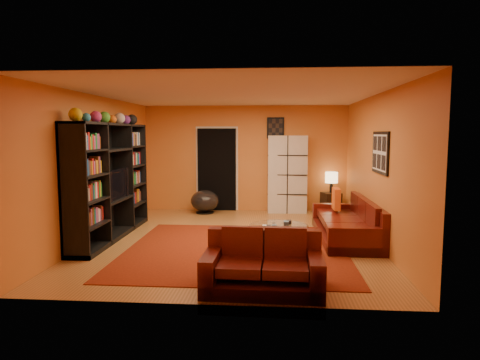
# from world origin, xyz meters

# --- Properties ---
(floor) EXTENTS (6.00, 6.00, 0.00)m
(floor) POSITION_xyz_m (0.00, 0.00, 0.00)
(floor) COLOR #945F2E
(floor) RESTS_ON ground
(ceiling) EXTENTS (6.00, 6.00, 0.00)m
(ceiling) POSITION_xyz_m (0.00, 0.00, 2.60)
(ceiling) COLOR white
(ceiling) RESTS_ON wall_back
(wall_back) EXTENTS (6.00, 0.00, 6.00)m
(wall_back) POSITION_xyz_m (0.00, 3.00, 1.30)
(wall_back) COLOR orange
(wall_back) RESTS_ON floor
(wall_front) EXTENTS (6.00, 0.00, 6.00)m
(wall_front) POSITION_xyz_m (0.00, -3.00, 1.30)
(wall_front) COLOR orange
(wall_front) RESTS_ON floor
(wall_left) EXTENTS (0.00, 6.00, 6.00)m
(wall_left) POSITION_xyz_m (-2.50, 0.00, 1.30)
(wall_left) COLOR orange
(wall_left) RESTS_ON floor
(wall_right) EXTENTS (0.00, 6.00, 6.00)m
(wall_right) POSITION_xyz_m (2.50, 0.00, 1.30)
(wall_right) COLOR orange
(wall_right) RESTS_ON floor
(rug) EXTENTS (3.60, 3.60, 0.01)m
(rug) POSITION_xyz_m (0.10, -0.70, 0.01)
(rug) COLOR #5F190A
(rug) RESTS_ON floor
(doorway) EXTENTS (0.95, 0.10, 2.04)m
(doorway) POSITION_xyz_m (-0.70, 2.96, 1.02)
(doorway) COLOR black
(doorway) RESTS_ON floor
(wall_art_right) EXTENTS (0.03, 1.00, 0.70)m
(wall_art_right) POSITION_xyz_m (2.48, -0.30, 1.60)
(wall_art_right) COLOR black
(wall_art_right) RESTS_ON wall_right
(wall_art_back) EXTENTS (0.42, 0.03, 0.52)m
(wall_art_back) POSITION_xyz_m (0.75, 2.98, 2.05)
(wall_art_back) COLOR black
(wall_art_back) RESTS_ON wall_back
(entertainment_unit) EXTENTS (0.45, 3.00, 2.10)m
(entertainment_unit) POSITION_xyz_m (-2.27, 0.00, 1.05)
(entertainment_unit) COLOR black
(entertainment_unit) RESTS_ON floor
(tv) EXTENTS (0.96, 0.13, 0.55)m
(tv) POSITION_xyz_m (-2.23, -0.00, 1.00)
(tv) COLOR black
(tv) RESTS_ON entertainment_unit
(sofa) EXTENTS (1.02, 2.46, 0.85)m
(sofa) POSITION_xyz_m (2.14, 0.21, 0.28)
(sofa) COLOR #460D09
(sofa) RESTS_ON rug
(loveseat) EXTENTS (1.47, 0.91, 0.85)m
(loveseat) POSITION_xyz_m (0.59, -2.42, 0.29)
(loveseat) COLOR #460D09
(loveseat) RESTS_ON rug
(throw_pillow) EXTENTS (0.12, 0.42, 0.42)m
(throw_pillow) POSITION_xyz_m (1.95, 0.90, 0.63)
(throw_pillow) COLOR orange
(throw_pillow) RESTS_ON sofa
(coffee_table) EXTENTS (0.93, 0.93, 0.47)m
(coffee_table) POSITION_xyz_m (0.79, -0.94, 0.43)
(coffee_table) COLOR silver
(coffee_table) RESTS_ON floor
(storage_cabinet) EXTENTS (0.95, 0.45, 1.87)m
(storage_cabinet) POSITION_xyz_m (1.04, 2.80, 0.93)
(storage_cabinet) COLOR silver
(storage_cabinet) RESTS_ON floor
(bowl_chair) EXTENTS (0.68, 0.68, 0.55)m
(bowl_chair) POSITION_xyz_m (-0.94, 2.50, 0.30)
(bowl_chair) COLOR black
(bowl_chair) RESTS_ON floor
(side_table) EXTENTS (0.51, 0.51, 0.50)m
(side_table) POSITION_xyz_m (2.10, 2.75, 0.25)
(side_table) COLOR black
(side_table) RESTS_ON floor
(table_lamp) EXTENTS (0.30, 0.30, 0.50)m
(table_lamp) POSITION_xyz_m (2.10, 2.75, 0.85)
(table_lamp) COLOR black
(table_lamp) RESTS_ON side_table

